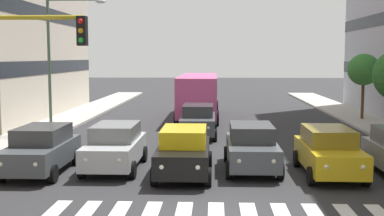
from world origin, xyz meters
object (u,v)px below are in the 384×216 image
(car_3, at_px, (184,151))
(car_4, at_px, (115,146))
(street_lamp_right, at_px, (58,50))
(bus_behind_traffic, at_px, (198,92))
(car_1, at_px, (329,151))
(car_2, at_px, (251,147))
(car_row2_0, at_px, (198,120))
(street_tree_3, at_px, (364,70))
(car_5, at_px, (41,149))

(car_3, distance_m, car_4, 2.84)
(car_4, bearing_deg, street_lamp_right, -60.24)
(bus_behind_traffic, height_order, street_lamp_right, street_lamp_right)
(car_1, xyz_separation_m, street_lamp_right, (12.56, -8.79, 3.76))
(car_4, relative_size, street_lamp_right, 0.61)
(car_1, height_order, bus_behind_traffic, bus_behind_traffic)
(car_3, height_order, street_lamp_right, street_lamp_right)
(car_1, height_order, car_2, same)
(car_2, xyz_separation_m, car_3, (2.51, 1.03, 0.00))
(car_row2_0, xyz_separation_m, bus_behind_traffic, (0.23, -7.91, 0.97))
(car_2, bearing_deg, car_row2_0, -73.80)
(car_3, relative_size, car_4, 1.00)
(car_1, xyz_separation_m, car_4, (7.92, -0.66, 0.00))
(car_4, xyz_separation_m, street_tree_3, (-13.71, -15.12, 2.53))
(car_3, xyz_separation_m, bus_behind_traffic, (-0.00, -16.79, 0.97))
(street_lamp_right, bearing_deg, car_4, 119.76)
(car_3, height_order, street_tree_3, street_tree_3)
(car_1, relative_size, car_5, 1.00)
(car_row2_0, xyz_separation_m, street_tree_3, (-10.80, -7.17, 2.53))
(street_tree_3, bearing_deg, car_1, 69.83)
(car_row2_0, bearing_deg, car_3, 88.51)
(car_3, distance_m, bus_behind_traffic, 16.82)
(car_4, height_order, car_row2_0, same)
(car_3, xyz_separation_m, car_row2_0, (-0.23, -8.88, 0.00))
(car_2, height_order, street_tree_3, street_tree_3)
(car_1, relative_size, street_tree_3, 1.02)
(car_5, bearing_deg, car_1, -179.67)
(bus_behind_traffic, bearing_deg, car_2, 99.05)
(car_3, height_order, bus_behind_traffic, bus_behind_traffic)
(car_4, relative_size, car_row2_0, 1.00)
(street_tree_3, bearing_deg, car_5, 44.15)
(street_lamp_right, bearing_deg, bus_behind_traffic, -133.45)
(car_5, bearing_deg, bus_behind_traffic, -107.69)
(car_row2_0, distance_m, bus_behind_traffic, 7.98)
(car_2, relative_size, street_lamp_right, 0.61)
(car_4, xyz_separation_m, car_5, (2.61, 0.73, 0.00))
(street_lamp_right, bearing_deg, car_2, 140.80)
(car_1, height_order, street_lamp_right, street_lamp_right)
(street_lamp_right, height_order, street_tree_3, street_lamp_right)
(street_lamp_right, distance_m, street_tree_3, 19.68)
(car_row2_0, distance_m, street_tree_3, 13.21)
(car_4, height_order, bus_behind_traffic, bus_behind_traffic)
(car_3, distance_m, street_lamp_right, 12.24)
(car_4, bearing_deg, bus_behind_traffic, -99.61)
(car_5, relative_size, car_row2_0, 1.00)
(car_5, relative_size, bus_behind_traffic, 0.42)
(car_5, distance_m, car_row2_0, 10.28)
(car_5, height_order, bus_behind_traffic, bus_behind_traffic)
(car_4, distance_m, street_tree_3, 20.57)
(car_1, bearing_deg, car_2, -15.68)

